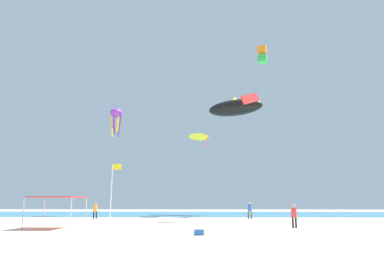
{
  "coord_description": "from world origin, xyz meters",
  "views": [
    {
      "loc": [
        2.04,
        -21.7,
        1.87
      ],
      "look_at": [
        1.41,
        6.04,
        7.53
      ],
      "focal_mm": 31.93,
      "sensor_mm": 36.0,
      "label": 1
    }
  ],
  "objects_px": {
    "person_near_tent": "(95,210)",
    "person_rightmost": "(294,214)",
    "canopy_tent": "(57,198)",
    "cooler_box": "(199,232)",
    "banner_flag": "(112,191)",
    "kite_inflatable_black": "(235,108)",
    "kite_box_orange": "(262,54)",
    "person_leftmost": "(250,209)",
    "kite_octopus_purple": "(116,114)",
    "kite_delta_yellow": "(199,135)",
    "kite_parafoil_red": "(250,99)"
  },
  "relations": [
    {
      "from": "person_near_tent",
      "to": "person_rightmost",
      "type": "xyz_separation_m",
      "value": [
        17.78,
        -12.21,
        -0.02
      ]
    },
    {
      "from": "canopy_tent",
      "to": "cooler_box",
      "type": "distance_m",
      "value": 11.09
    },
    {
      "from": "canopy_tent",
      "to": "banner_flag",
      "type": "relative_size",
      "value": 0.77
    },
    {
      "from": "kite_inflatable_black",
      "to": "kite_box_orange",
      "type": "bearing_deg",
      "value": 121.76
    },
    {
      "from": "person_leftmost",
      "to": "cooler_box",
      "type": "relative_size",
      "value": 3.08
    },
    {
      "from": "banner_flag",
      "to": "kite_octopus_purple",
      "type": "distance_m",
      "value": 26.57
    },
    {
      "from": "person_leftmost",
      "to": "kite_inflatable_black",
      "type": "xyz_separation_m",
      "value": [
        -0.02,
        11.8,
        14.46
      ]
    },
    {
      "from": "person_leftmost",
      "to": "kite_delta_yellow",
      "type": "bearing_deg",
      "value": 139.07
    },
    {
      "from": "kite_box_orange",
      "to": "kite_delta_yellow",
      "type": "xyz_separation_m",
      "value": [
        -7.08,
        8.09,
        -7.54
      ]
    },
    {
      "from": "person_near_tent",
      "to": "kite_delta_yellow",
      "type": "distance_m",
      "value": 15.83
    },
    {
      "from": "person_near_tent",
      "to": "kite_octopus_purple",
      "type": "bearing_deg",
      "value": 60.56
    },
    {
      "from": "person_leftmost",
      "to": "banner_flag",
      "type": "bearing_deg",
      "value": -116.52
    },
    {
      "from": "kite_parafoil_red",
      "to": "kite_box_orange",
      "type": "height_order",
      "value": "kite_box_orange"
    },
    {
      "from": "kite_delta_yellow",
      "to": "canopy_tent",
      "type": "bearing_deg",
      "value": 77.37
    },
    {
      "from": "kite_parafoil_red",
      "to": "person_leftmost",
      "type": "bearing_deg",
      "value": 27.79
    },
    {
      "from": "cooler_box",
      "to": "kite_inflatable_black",
      "type": "distance_m",
      "value": 33.52
    },
    {
      "from": "person_near_tent",
      "to": "kite_box_orange",
      "type": "distance_m",
      "value": 24.78
    },
    {
      "from": "banner_flag",
      "to": "kite_octopus_purple",
      "type": "xyz_separation_m",
      "value": [
        -5.92,
        23.43,
        11.03
      ]
    },
    {
      "from": "person_leftmost",
      "to": "banner_flag",
      "type": "relative_size",
      "value": 0.42
    },
    {
      "from": "kite_inflatable_black",
      "to": "person_rightmost",
      "type": "bearing_deg",
      "value": 117.79
    },
    {
      "from": "person_leftmost",
      "to": "kite_octopus_purple",
      "type": "xyz_separation_m",
      "value": [
        -16.74,
        7.83,
        12.48
      ]
    },
    {
      "from": "banner_flag",
      "to": "kite_delta_yellow",
      "type": "relative_size",
      "value": 1.33
    },
    {
      "from": "canopy_tent",
      "to": "cooler_box",
      "type": "relative_size",
      "value": 5.65
    },
    {
      "from": "kite_parafoil_red",
      "to": "kite_box_orange",
      "type": "xyz_separation_m",
      "value": [
        0.27,
        -8.06,
        2.64
      ]
    },
    {
      "from": "kite_delta_yellow",
      "to": "person_leftmost",
      "type": "bearing_deg",
      "value": 145.45
    },
    {
      "from": "canopy_tent",
      "to": "person_near_tent",
      "type": "xyz_separation_m",
      "value": [
        -1.13,
        12.81,
        -1.1
      ]
    },
    {
      "from": "cooler_box",
      "to": "kite_inflatable_black",
      "type": "xyz_separation_m",
      "value": [
        5.33,
        29.33,
        15.32
      ]
    },
    {
      "from": "kite_parafoil_red",
      "to": "kite_inflatable_black",
      "type": "bearing_deg",
      "value": -124.93
    },
    {
      "from": "canopy_tent",
      "to": "cooler_box",
      "type": "bearing_deg",
      "value": -24.06
    },
    {
      "from": "person_near_tent",
      "to": "banner_flag",
      "type": "distance_m",
      "value": 16.4
    },
    {
      "from": "canopy_tent",
      "to": "kite_octopus_purple",
      "type": "height_order",
      "value": "kite_octopus_purple"
    },
    {
      "from": "person_near_tent",
      "to": "kite_octopus_purple",
      "type": "xyz_separation_m",
      "value": [
        -0.28,
        8.1,
        12.54
      ]
    },
    {
      "from": "person_rightmost",
      "to": "kite_octopus_purple",
      "type": "height_order",
      "value": "kite_octopus_purple"
    },
    {
      "from": "person_leftmost",
      "to": "kite_parafoil_red",
      "type": "height_order",
      "value": "kite_parafoil_red"
    },
    {
      "from": "kite_parafoil_red",
      "to": "kite_octopus_purple",
      "type": "distance_m",
      "value": 18.3
    },
    {
      "from": "kite_inflatable_black",
      "to": "kite_box_orange",
      "type": "distance_m",
      "value": 13.96
    },
    {
      "from": "person_near_tent",
      "to": "person_rightmost",
      "type": "distance_m",
      "value": 21.57
    },
    {
      "from": "person_rightmost",
      "to": "kite_box_orange",
      "type": "distance_m",
      "value": 19.89
    },
    {
      "from": "kite_octopus_purple",
      "to": "person_near_tent",
      "type": "bearing_deg",
      "value": 22.66
    },
    {
      "from": "person_rightmost",
      "to": "kite_box_orange",
      "type": "relative_size",
      "value": 0.86
    },
    {
      "from": "person_leftmost",
      "to": "kite_octopus_purple",
      "type": "distance_m",
      "value": 22.3
    },
    {
      "from": "canopy_tent",
      "to": "person_near_tent",
      "type": "relative_size",
      "value": 1.95
    },
    {
      "from": "kite_inflatable_black",
      "to": "kite_box_orange",
      "type": "height_order",
      "value": "kite_box_orange"
    },
    {
      "from": "person_leftmost",
      "to": "cooler_box",
      "type": "distance_m",
      "value": 18.35
    },
    {
      "from": "canopy_tent",
      "to": "kite_delta_yellow",
      "type": "height_order",
      "value": "kite_delta_yellow"
    },
    {
      "from": "kite_parafoil_red",
      "to": "canopy_tent",
      "type": "bearing_deg",
      "value": -0.3
    },
    {
      "from": "kite_inflatable_black",
      "to": "kite_parafoil_red",
      "type": "bearing_deg",
      "value": 129.03
    },
    {
      "from": "person_rightmost",
      "to": "kite_box_orange",
      "type": "bearing_deg",
      "value": 57.53
    },
    {
      "from": "banner_flag",
      "to": "kite_delta_yellow",
      "type": "distance_m",
      "value": 23.79
    },
    {
      "from": "person_rightmost",
      "to": "kite_inflatable_black",
      "type": "bearing_deg",
      "value": 62.68
    }
  ]
}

